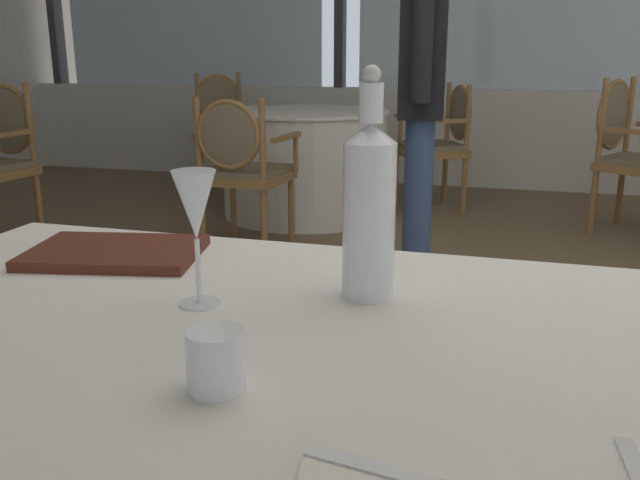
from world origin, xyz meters
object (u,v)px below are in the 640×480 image
dining_chair_1_2 (630,144)px  dining_chair_0_2 (240,162)px  dining_chair_0_0 (442,136)px  water_bottle (369,206)px  wine_glass (195,209)px  diner_person_0 (423,84)px  menu_book (115,252)px  side_plate (399,480)px  dining_chair_0_1 (227,124)px  water_tumbler (216,360)px

dining_chair_1_2 → dining_chair_0_2: bearing=-122.7°
dining_chair_0_0 → water_bottle: bearing=68.4°
wine_glass → diner_person_0: size_ratio=0.12×
dining_chair_0_2 → dining_chair_1_2: dining_chair_1_2 is taller
menu_book → diner_person_0: 2.10m
diner_person_0 → dining_chair_0_0: bearing=87.5°
wine_glass → dining_chair_0_2: size_ratio=0.23×
side_plate → dining_chair_1_2: 4.25m
dining_chair_0_2 → wine_glass: bearing=-154.5°
dining_chair_0_0 → dining_chair_0_1: bearing=-30.1°
menu_book → dining_chair_1_2: dining_chair_1_2 is taller
wine_glass → dining_chair_0_2: 2.91m
side_plate → dining_chair_1_2: size_ratio=0.19×
water_tumbler → dining_chair_0_1: bearing=113.4°
dining_chair_0_1 → dining_chair_0_2: bearing=-29.8°
menu_book → diner_person_0: size_ratio=0.18×
water_tumbler → dining_chair_0_2: bearing=112.0°
side_plate → dining_chair_0_1: bearing=115.3°
diner_person_0 → dining_chair_0_1: bearing=127.2°
side_plate → dining_chair_1_2: bearing=79.0°
wine_glass → dining_chair_0_1: dining_chair_0_1 is taller
water_bottle → dining_chair_1_2: (0.94, 3.69, -0.32)m
water_tumbler → diner_person_0: (-0.10, 2.50, 0.21)m
menu_book → dining_chair_0_1: dining_chair_0_1 is taller
water_tumbler → dining_chair_1_2: 4.19m
menu_book → diner_person_0: bearing=69.8°
side_plate → menu_book: bearing=139.0°
dining_chair_0_0 → dining_chair_0_1: (-1.78, 0.14, 0.03)m
wine_glass → water_tumbler: bearing=-60.5°
wine_glass → dining_chair_1_2: bearing=72.6°
dining_chair_0_1 → dining_chair_1_2: 3.05m
menu_book → water_bottle: bearing=-20.1°
diner_person_0 → dining_chair_0_2: bearing=152.7°
menu_book → dining_chair_1_2: (1.46, 3.61, -0.19)m
dining_chair_0_1 → diner_person_0: bearing=-13.3°
water_tumbler → dining_chair_1_2: (1.05, 4.05, -0.21)m
water_bottle → menu_book: 0.54m
side_plate → dining_chair_0_2: size_ratio=0.20×
side_plate → wine_glass: wine_glass is taller
side_plate → water_bottle: (-0.13, 0.48, 0.14)m
dining_chair_1_2 → wine_glass: bearing=-76.4°
dining_chair_0_2 → dining_chair_0_1: bearing=30.2°
side_plate → water_bottle: water_bottle is taller
dining_chair_0_1 → diner_person_0: 2.81m
wine_glass → water_tumbler: 0.31m
water_bottle → diner_person_0: diner_person_0 is taller
water_tumbler → dining_chair_0_0: (-0.19, 4.41, -0.24)m
dining_chair_0_1 → dining_chair_0_0: bearing=29.9°
water_bottle → wine_glass: 0.27m
water_tumbler → dining_chair_0_1: size_ratio=0.07×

